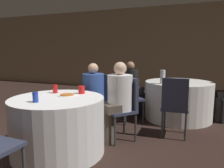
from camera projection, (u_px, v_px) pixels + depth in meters
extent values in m
plane|color=black|center=(46.00, 153.00, 2.89)|extent=(16.00, 16.00, 0.00)
cube|color=gray|center=(144.00, 49.00, 7.47)|extent=(16.00, 0.06, 2.80)
cylinder|color=white|center=(58.00, 125.00, 2.85)|extent=(1.21, 1.21, 0.74)
cylinder|color=white|center=(178.00, 100.00, 4.33)|extent=(1.30, 1.30, 0.74)
cylinder|color=#333338|center=(0.00, 160.00, 2.27)|extent=(0.03, 0.03, 0.43)
cylinder|color=#333338|center=(24.00, 166.00, 2.13)|extent=(0.03, 0.03, 0.43)
cube|color=#2D3347|center=(120.00, 111.00, 3.25)|extent=(0.56, 0.56, 0.04)
cube|color=#2D3347|center=(130.00, 93.00, 3.29)|extent=(0.32, 0.29, 0.47)
cylinder|color=#333338|center=(115.00, 131.00, 3.06)|extent=(0.03, 0.03, 0.43)
cylinder|color=#333338|center=(105.00, 124.00, 3.36)|extent=(0.03, 0.03, 0.43)
cylinder|color=#333338|center=(135.00, 128.00, 3.21)|extent=(0.03, 0.03, 0.43)
cylinder|color=#333338|center=(124.00, 121.00, 3.51)|extent=(0.03, 0.03, 0.43)
cube|color=#2D3347|center=(94.00, 104.00, 3.67)|extent=(0.42, 0.42, 0.04)
cube|color=#2D3347|center=(99.00, 88.00, 3.79)|extent=(0.38, 0.07, 0.47)
cylinder|color=#333338|center=(98.00, 122.00, 3.48)|extent=(0.03, 0.03, 0.43)
cylinder|color=#333338|center=(80.00, 119.00, 3.62)|extent=(0.03, 0.03, 0.43)
cylinder|color=#333338|center=(107.00, 116.00, 3.78)|extent=(0.03, 0.03, 0.43)
cylinder|color=#333338|center=(90.00, 114.00, 3.93)|extent=(0.03, 0.03, 0.43)
cube|color=#2D3347|center=(132.00, 99.00, 4.10)|extent=(0.56, 0.56, 0.04)
cube|color=#2D3347|center=(123.00, 86.00, 4.02)|extent=(0.26, 0.34, 0.47)
cylinder|color=#333338|center=(137.00, 108.00, 4.34)|extent=(0.03, 0.03, 0.43)
cylinder|color=#333338|center=(143.00, 113.00, 4.01)|extent=(0.03, 0.03, 0.43)
cylinder|color=#333338|center=(120.00, 109.00, 4.26)|extent=(0.03, 0.03, 0.43)
cylinder|color=#333338|center=(125.00, 114.00, 3.93)|extent=(0.03, 0.03, 0.43)
cylinder|color=#333338|center=(224.00, 113.00, 4.01)|extent=(0.03, 0.03, 0.43)
cylinder|color=#333338|center=(219.00, 108.00, 4.34)|extent=(0.03, 0.03, 0.43)
cube|color=#2D3347|center=(175.00, 108.00, 3.42)|extent=(0.42, 0.42, 0.04)
cube|color=#2D3347|center=(175.00, 94.00, 3.21)|extent=(0.38, 0.07, 0.47)
cylinder|color=#333338|center=(165.00, 118.00, 3.67)|extent=(0.03, 0.03, 0.43)
cylinder|color=#333338|center=(186.00, 120.00, 3.55)|extent=(0.03, 0.03, 0.43)
cylinder|color=#333338|center=(162.00, 125.00, 3.35)|extent=(0.03, 0.03, 0.43)
cylinder|color=#333338|center=(186.00, 127.00, 3.24)|extent=(0.03, 0.03, 0.43)
cube|color=#2D3347|center=(130.00, 94.00, 4.59)|extent=(0.44, 0.44, 0.04)
cube|color=#2D3347|center=(122.00, 81.00, 4.60)|extent=(0.09, 0.38, 0.47)
cylinder|color=#333338|center=(139.00, 103.00, 4.74)|extent=(0.03, 0.03, 0.43)
cylinder|color=#333338|center=(137.00, 107.00, 4.41)|extent=(0.03, 0.03, 0.43)
cylinder|color=#333338|center=(124.00, 102.00, 4.83)|extent=(0.03, 0.03, 0.43)
cylinder|color=#333338|center=(120.00, 106.00, 4.50)|extent=(0.03, 0.03, 0.43)
cylinder|color=#4C4238|center=(107.00, 127.00, 3.19)|extent=(0.24, 0.24, 0.47)
cube|color=#4C4238|center=(113.00, 107.00, 3.19)|extent=(0.47, 0.47, 0.12)
cylinder|color=white|center=(120.00, 92.00, 3.21)|extent=(0.37, 0.37, 0.52)
sphere|color=#DBB293|center=(120.00, 68.00, 3.16)|extent=(0.19, 0.19, 0.19)
cylinder|color=#282828|center=(218.00, 109.00, 4.18)|extent=(0.24, 0.24, 0.47)
cylinder|color=black|center=(140.00, 104.00, 4.56)|extent=(0.24, 0.24, 0.47)
cube|color=black|center=(135.00, 91.00, 4.55)|extent=(0.35, 0.34, 0.12)
cylinder|color=black|center=(130.00, 81.00, 4.55)|extent=(0.32, 0.32, 0.48)
sphere|color=#997056|center=(130.00, 66.00, 4.50)|extent=(0.17, 0.17, 0.17)
cylinder|color=black|center=(87.00, 120.00, 3.50)|extent=(0.24, 0.24, 0.47)
cube|color=black|center=(90.00, 101.00, 3.56)|extent=(0.36, 0.34, 0.12)
cylinder|color=#33519E|center=(93.00, 88.00, 3.63)|extent=(0.35, 0.35, 0.50)
sphere|color=tan|center=(93.00, 68.00, 3.58)|extent=(0.17, 0.17, 0.17)
cylinder|color=white|center=(67.00, 95.00, 2.94)|extent=(0.25, 0.25, 0.01)
cylinder|color=#BC6628|center=(67.00, 95.00, 2.94)|extent=(0.18, 0.18, 0.01)
cylinder|color=red|center=(55.00, 89.00, 3.10)|extent=(0.07, 0.07, 0.12)
cylinder|color=#1E38A5|center=(35.00, 97.00, 2.54)|extent=(0.07, 0.07, 0.12)
cylinder|color=red|center=(82.00, 90.00, 3.07)|extent=(0.09, 0.09, 0.11)
cylinder|color=white|center=(163.00, 77.00, 3.97)|extent=(0.09, 0.09, 0.26)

